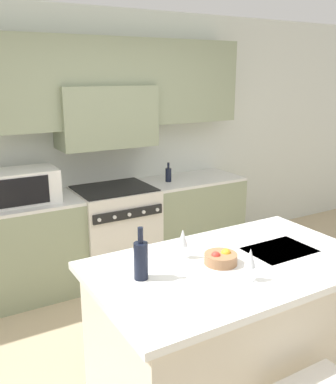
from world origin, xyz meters
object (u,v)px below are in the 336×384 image
(range_stove, at_px, (115,232))
(wine_bottle, at_px, (141,259))
(wine_glass_near, at_px, (250,259))
(fruit_bowl, at_px, (221,258))
(oil_bottle_on_counter, at_px, (168,174))
(microwave, at_px, (23,186))
(wine_glass_far, at_px, (183,239))

(range_stove, bearing_deg, wine_bottle, -108.74)
(wine_bottle, height_order, wine_glass_near, wine_bottle)
(wine_glass_near, xyz_separation_m, fruit_bowl, (-0.01, 0.26, -0.09))
(wine_glass_near, height_order, oil_bottle_on_counter, oil_bottle_on_counter)
(wine_glass_near, relative_size, fruit_bowl, 0.94)
(microwave, relative_size, wine_bottle, 1.91)
(wine_bottle, distance_m, fruit_bowl, 0.53)
(oil_bottle_on_counter, bearing_deg, microwave, -179.97)
(wine_glass_far, bearing_deg, wine_bottle, -161.21)
(range_stove, height_order, fruit_bowl, fruit_bowl)
(microwave, xyz_separation_m, wine_glass_far, (0.60, -1.77, -0.02))
(microwave, distance_m, oil_bottle_on_counter, 1.53)
(fruit_bowl, bearing_deg, oil_bottle_on_counter, 68.56)
(range_stove, distance_m, wine_glass_far, 1.87)
(range_stove, bearing_deg, wine_glass_far, -99.03)
(wine_glass_far, distance_m, fruit_bowl, 0.27)
(wine_bottle, xyz_separation_m, wine_glass_near, (0.52, -0.33, 0.01))
(oil_bottle_on_counter, bearing_deg, range_stove, -178.29)
(range_stove, bearing_deg, wine_glass_near, -92.97)
(wine_glass_near, distance_m, oil_bottle_on_counter, 2.35)
(range_stove, xyz_separation_m, wine_bottle, (-0.64, -1.87, 0.57))
(wine_glass_near, xyz_separation_m, oil_bottle_on_counter, (0.76, 2.22, -0.05))
(microwave, bearing_deg, wine_glass_near, -71.10)
(wine_glass_far, height_order, fruit_bowl, wine_glass_far)
(wine_bottle, xyz_separation_m, oil_bottle_on_counter, (1.29, 1.89, -0.04))
(range_stove, relative_size, microwave, 1.59)
(range_stove, xyz_separation_m, wine_glass_near, (-0.11, -2.20, 0.59))
(wine_bottle, relative_size, oil_bottle_on_counter, 1.49)
(wine_glass_near, bearing_deg, microwave, 108.90)
(range_stove, height_order, wine_glass_far, wine_glass_far)
(fruit_bowl, bearing_deg, wine_glass_far, 129.43)
(fruit_bowl, height_order, oil_bottle_on_counter, oil_bottle_on_counter)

